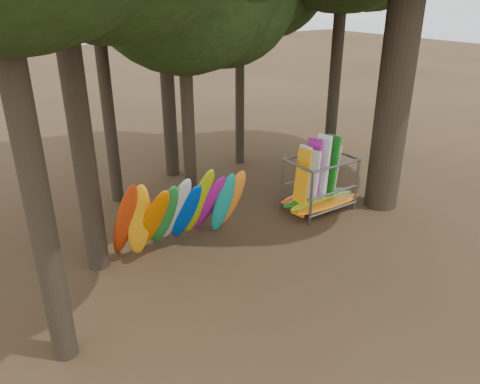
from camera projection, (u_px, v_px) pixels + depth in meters
ground at (284, 243)px, 14.87m from camera, size 120.00×120.00×0.00m
kayak_row at (181, 211)px, 14.19m from camera, size 4.41×2.11×2.93m
storage_rack at (319, 186)px, 16.78m from camera, size 3.02×1.57×2.77m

